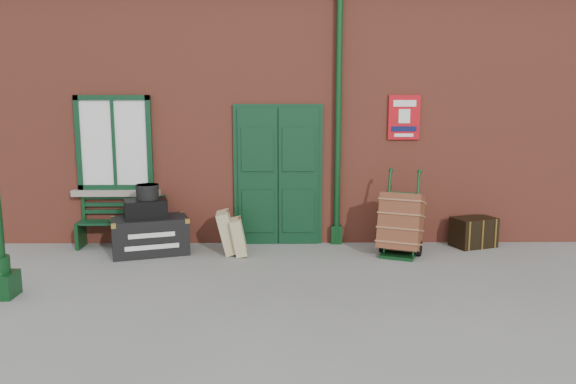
{
  "coord_description": "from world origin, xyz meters",
  "views": [
    {
      "loc": [
        -0.23,
        -7.46,
        2.36
      ],
      "look_at": [
        -0.15,
        0.6,
        1.0
      ],
      "focal_mm": 35.0,
      "sensor_mm": 36.0,
      "label": 1
    }
  ],
  "objects_px": {
    "houdini_trunk": "(150,236)",
    "dark_trunk": "(473,232)",
    "bench": "(122,220)",
    "porter_trolley": "(401,223)"
  },
  "relations": [
    {
      "from": "bench",
      "to": "houdini_trunk",
      "type": "distance_m",
      "value": 0.71
    },
    {
      "from": "bench",
      "to": "porter_trolley",
      "type": "relative_size",
      "value": 1.08
    },
    {
      "from": "porter_trolley",
      "to": "dark_trunk",
      "type": "xyz_separation_m",
      "value": [
        1.28,
        0.48,
        -0.25
      ]
    },
    {
      "from": "bench",
      "to": "dark_trunk",
      "type": "xyz_separation_m",
      "value": [
        5.62,
        -0.07,
        -0.19
      ]
    },
    {
      "from": "porter_trolley",
      "to": "dark_trunk",
      "type": "height_order",
      "value": "porter_trolley"
    },
    {
      "from": "dark_trunk",
      "to": "bench",
      "type": "bearing_deg",
      "value": 158.89
    },
    {
      "from": "houdini_trunk",
      "to": "dark_trunk",
      "type": "height_order",
      "value": "houdini_trunk"
    },
    {
      "from": "houdini_trunk",
      "to": "porter_trolley",
      "type": "relative_size",
      "value": 0.89
    },
    {
      "from": "houdini_trunk",
      "to": "porter_trolley",
      "type": "xyz_separation_m",
      "value": [
        3.81,
        -0.11,
        0.21
      ]
    },
    {
      "from": "porter_trolley",
      "to": "dark_trunk",
      "type": "bearing_deg",
      "value": 43.3
    }
  ]
}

